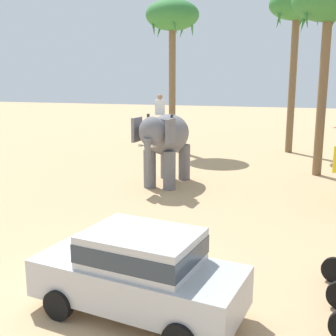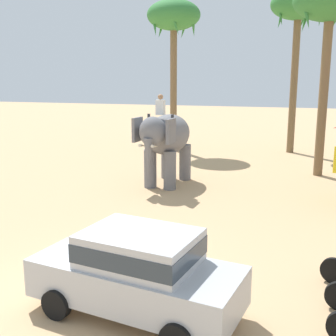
{
  "view_description": "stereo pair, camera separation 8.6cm",
  "coord_description": "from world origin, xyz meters",
  "px_view_note": "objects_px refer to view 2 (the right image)",
  "views": [
    {
      "loc": [
        3.97,
        -7.72,
        4.56
      ],
      "look_at": [
        -0.18,
        5.56,
        1.6
      ],
      "focal_mm": 45.94,
      "sensor_mm": 36.0,
      "label": 1
    },
    {
      "loc": [
        4.06,
        -7.69,
        4.56
      ],
      "look_at": [
        -0.18,
        5.56,
        1.6
      ],
      "focal_mm": 45.94,
      "sensor_mm": 36.0,
      "label": 2
    }
  ],
  "objects_px": {
    "elephant_with_mahout": "(166,139)",
    "palm_tree_near_hut": "(330,7)",
    "car_sedan_foreground": "(137,270)",
    "palm_tree_left_of_road": "(174,20)",
    "palm_tree_far_back": "(298,10)"
  },
  "relations": [
    {
      "from": "elephant_with_mahout",
      "to": "palm_tree_near_hut",
      "type": "xyz_separation_m",
      "value": [
        6.27,
        3.91,
        5.56
      ]
    },
    {
      "from": "palm_tree_left_of_road",
      "to": "palm_tree_far_back",
      "type": "relative_size",
      "value": 0.95
    },
    {
      "from": "car_sedan_foreground",
      "to": "palm_tree_near_hut",
      "type": "distance_m",
      "value": 15.83
    },
    {
      "from": "car_sedan_foreground",
      "to": "elephant_with_mahout",
      "type": "bearing_deg",
      "value": 104.91
    },
    {
      "from": "palm_tree_near_hut",
      "to": "palm_tree_far_back",
      "type": "relative_size",
      "value": 0.91
    },
    {
      "from": "palm_tree_far_back",
      "to": "elephant_with_mahout",
      "type": "bearing_deg",
      "value": -115.37
    },
    {
      "from": "palm_tree_near_hut",
      "to": "palm_tree_far_back",
      "type": "distance_m",
      "value": 6.38
    },
    {
      "from": "palm_tree_near_hut",
      "to": "palm_tree_left_of_road",
      "type": "height_order",
      "value": "palm_tree_left_of_road"
    },
    {
      "from": "palm_tree_left_of_road",
      "to": "palm_tree_far_back",
      "type": "bearing_deg",
      "value": 11.56
    },
    {
      "from": "car_sedan_foreground",
      "to": "palm_tree_left_of_road",
      "type": "bearing_deg",
      "value": 104.97
    },
    {
      "from": "elephant_with_mahout",
      "to": "palm_tree_near_hut",
      "type": "bearing_deg",
      "value": 31.91
    },
    {
      "from": "car_sedan_foreground",
      "to": "elephant_with_mahout",
      "type": "xyz_separation_m",
      "value": [
        -2.67,
        10.01,
        1.06
      ]
    },
    {
      "from": "car_sedan_foreground",
      "to": "elephant_with_mahout",
      "type": "height_order",
      "value": "elephant_with_mahout"
    },
    {
      "from": "elephant_with_mahout",
      "to": "palm_tree_left_of_road",
      "type": "bearing_deg",
      "value": 105.04
    },
    {
      "from": "palm_tree_near_hut",
      "to": "palm_tree_far_back",
      "type": "bearing_deg",
      "value": 103.74
    }
  ]
}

